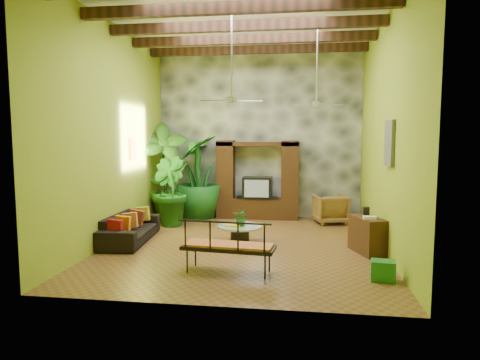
# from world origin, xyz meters

# --- Properties ---
(ground) EXTENTS (7.00, 7.00, 0.00)m
(ground) POSITION_xyz_m (0.00, 0.00, 0.00)
(ground) COLOR brown
(ground) RESTS_ON ground
(ceiling) EXTENTS (6.00, 7.00, 0.02)m
(ceiling) POSITION_xyz_m (0.00, 0.00, 5.00)
(ceiling) COLOR silver
(ceiling) RESTS_ON back_wall
(back_wall) EXTENTS (6.00, 0.02, 5.00)m
(back_wall) POSITION_xyz_m (0.00, 3.50, 2.50)
(back_wall) COLOR #90AD27
(back_wall) RESTS_ON ground
(left_wall) EXTENTS (0.02, 7.00, 5.00)m
(left_wall) POSITION_xyz_m (-3.00, 0.00, 2.50)
(left_wall) COLOR #90AD27
(left_wall) RESTS_ON ground
(right_wall) EXTENTS (0.02, 7.00, 5.00)m
(right_wall) POSITION_xyz_m (3.00, 0.00, 2.50)
(right_wall) COLOR #90AD27
(right_wall) RESTS_ON ground
(stone_accent_wall) EXTENTS (5.98, 0.10, 4.98)m
(stone_accent_wall) POSITION_xyz_m (0.00, 3.44, 2.50)
(stone_accent_wall) COLOR #3D4145
(stone_accent_wall) RESTS_ON ground
(ceiling_beams) EXTENTS (5.95, 5.36, 0.22)m
(ceiling_beams) POSITION_xyz_m (0.00, 0.00, 4.78)
(ceiling_beams) COLOR #3C1E13
(ceiling_beams) RESTS_ON ceiling
(entertainment_center) EXTENTS (2.40, 0.55, 2.30)m
(entertainment_center) POSITION_xyz_m (0.00, 3.14, 0.97)
(entertainment_center) COLOR black
(entertainment_center) RESTS_ON ground
(ceiling_fan_front) EXTENTS (1.28, 1.28, 1.86)m
(ceiling_fan_front) POSITION_xyz_m (-0.20, -0.40, 3.40)
(ceiling_fan_front) COLOR silver
(ceiling_fan_front) RESTS_ON ceiling
(ceiling_fan_back) EXTENTS (1.28, 1.28, 1.86)m
(ceiling_fan_back) POSITION_xyz_m (1.60, 1.20, 3.40)
(ceiling_fan_back) COLOR silver
(ceiling_fan_back) RESTS_ON ceiling
(wall_art_mask) EXTENTS (0.06, 0.32, 0.55)m
(wall_art_mask) POSITION_xyz_m (-2.96, 1.00, 2.10)
(wall_art_mask) COLOR gold
(wall_art_mask) RESTS_ON left_wall
(wall_art_painting) EXTENTS (0.06, 0.70, 0.90)m
(wall_art_painting) POSITION_xyz_m (2.96, -0.60, 2.30)
(wall_art_painting) COLOR #236082
(wall_art_painting) RESTS_ON right_wall
(sofa) EXTENTS (1.04, 2.27, 0.64)m
(sofa) POSITION_xyz_m (-2.65, -0.05, 0.32)
(sofa) COLOR black
(sofa) RESTS_ON ground
(wicker_armchair) EXTENTS (1.03, 1.05, 0.80)m
(wicker_armchair) POSITION_xyz_m (2.09, 2.71, 0.40)
(wicker_armchair) COLOR olive
(wicker_armchair) RESTS_ON ground
(tall_plant_a) EXTENTS (1.78, 1.53, 2.85)m
(tall_plant_a) POSITION_xyz_m (-2.65, 2.50, 1.43)
(tall_plant_a) COLOR #2D671B
(tall_plant_a) RESTS_ON ground
(tall_plant_b) EXTENTS (1.34, 1.31, 1.89)m
(tall_plant_b) POSITION_xyz_m (-2.29, 1.84, 0.95)
(tall_plant_b) COLOR #1A6019
(tall_plant_b) RESTS_ON ground
(tall_plant_c) EXTENTS (1.38, 1.38, 2.45)m
(tall_plant_c) POSITION_xyz_m (-1.76, 2.95, 1.23)
(tall_plant_c) COLOR #1A631D
(tall_plant_c) RESTS_ON ground
(coffee_table) EXTENTS (1.02, 1.02, 0.40)m
(coffee_table) POSITION_xyz_m (-0.11, 0.17, 0.26)
(coffee_table) COLOR black
(coffee_table) RESTS_ON ground
(centerpiece_plant) EXTENTS (0.46, 0.43, 0.41)m
(centerpiece_plant) POSITION_xyz_m (-0.07, 0.16, 0.60)
(centerpiece_plant) COLOR #175B1A
(centerpiece_plant) RESTS_ON coffee_table
(yellow_tray) EXTENTS (0.34, 0.26, 0.03)m
(yellow_tray) POSITION_xyz_m (-0.25, 0.08, 0.42)
(yellow_tray) COLOR gold
(yellow_tray) RESTS_ON coffee_table
(iron_bench) EXTENTS (1.71, 0.76, 0.57)m
(iron_bench) POSITION_xyz_m (-0.02, -2.01, 0.53)
(iron_bench) COLOR black
(iron_bench) RESTS_ON ground
(side_console) EXTENTS (0.72, 1.03, 0.75)m
(side_console) POSITION_xyz_m (2.65, -0.28, 0.38)
(side_console) COLOR #371E11
(side_console) RESTS_ON ground
(green_bin) EXTENTS (0.43, 0.35, 0.35)m
(green_bin) POSITION_xyz_m (2.65, -2.03, 0.17)
(green_bin) COLOR #207938
(green_bin) RESTS_ON ground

